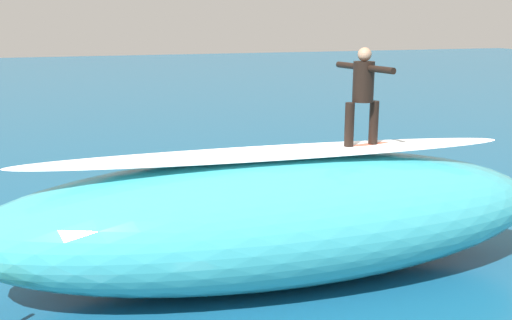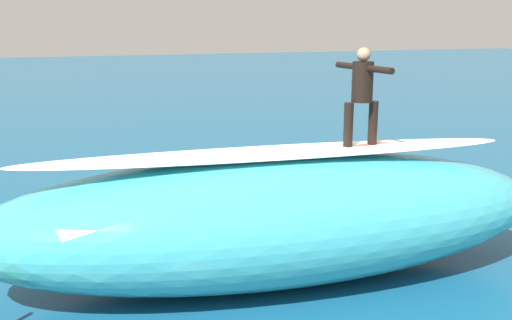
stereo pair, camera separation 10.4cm
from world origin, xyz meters
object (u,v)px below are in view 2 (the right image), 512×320
object	(u,v)px
surfboard_riding	(360,148)
surfboard_paddling	(182,205)
surfer_paddling	(188,197)
surfer_riding	(362,89)

from	to	relation	value
surfboard_riding	surfboard_paddling	distance (m)	4.89
surfer_paddling	surfboard_paddling	bearing A→B (deg)	-0.00
surfer_riding	surfboard_paddling	xyz separation A→B (m)	(1.90, -4.07, -2.83)
surfboard_paddling	surfer_paddling	bearing A→B (deg)	180.00
surfboard_riding	surfer_paddling	distance (m)	4.74
surfboard_paddling	surfer_paddling	world-z (taller)	surfer_paddling
surfboard_riding	surfer_riding	distance (m)	0.89
surfer_riding	surfboard_riding	bearing A→B (deg)	-121.00
surfboard_riding	surfboard_paddling	size ratio (longest dim) A/B	1.16
surfboard_riding	surfboard_paddling	xyz separation A→B (m)	(1.90, -4.07, -1.94)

